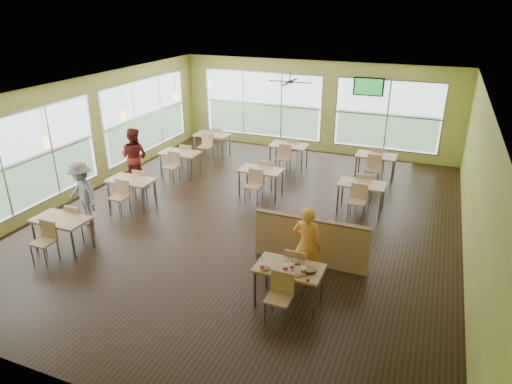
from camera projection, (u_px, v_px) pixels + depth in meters
room at (250, 158)px, 10.98m from camera, size 12.00×12.04×3.20m
window_bays at (211, 123)px, 14.57m from camera, size 9.24×10.24×2.38m
main_table at (289, 273)px, 8.11m from camera, size 1.22×1.52×0.87m
half_wall_divider at (311, 241)px, 9.39m from camera, size 2.40×0.14×1.04m
dining_tables at (239, 167)px, 13.18m from camera, size 6.92×8.72×0.87m
pendant_lights at (150, 106)px, 12.32m from camera, size 0.11×7.31×0.86m
ceiling_fan at (290, 82)px, 13.02m from camera, size 1.25×1.25×0.29m
tv_backwall at (369, 87)px, 15.06m from camera, size 1.00×0.07×0.60m
man_plaid at (307, 245)px, 8.70m from camera, size 0.62×0.44×1.60m
patron_maroon at (134, 157)px, 13.32m from camera, size 0.88×0.71×1.74m
patron_grey at (82, 193)px, 11.00m from camera, size 1.16×0.89×1.59m
cup_blue at (262, 266)px, 7.97m from camera, size 0.09×0.09×0.31m
cup_yellow at (285, 268)px, 7.90m from camera, size 0.10×0.10×0.38m
cup_red_near at (292, 266)px, 7.97m from camera, size 0.08×0.08×0.30m
cup_red_far at (304, 271)px, 7.83m from camera, size 0.10×0.10×0.36m
food_basket at (310, 270)px, 7.92m from camera, size 0.25×0.25×0.06m
ketchup_cup at (308, 280)px, 7.67m from camera, size 0.06×0.06×0.03m
wrapper_left at (266, 268)px, 7.99m from camera, size 0.20×0.19×0.04m
wrapper_mid at (295, 261)px, 8.19m from camera, size 0.26×0.24×0.05m
wrapper_right at (299, 275)px, 7.79m from camera, size 0.14×0.13×0.03m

